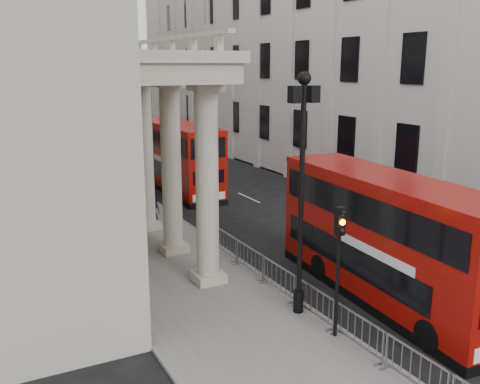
{
  "coord_description": "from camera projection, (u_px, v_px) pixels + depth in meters",
  "views": [
    {
      "loc": [
        -10.43,
        -10.57,
        8.62
      ],
      "look_at": [
        1.24,
        12.08,
        2.58
      ],
      "focal_mm": 40.0,
      "sensor_mm": 36.0,
      "label": 1
    }
  ],
  "objects": [
    {
      "name": "ground",
      "position": [
        390.0,
        365.0,
        15.78
      ],
      "size": [
        260.0,
        260.0,
        0.0
      ],
      "primitive_type": "plane",
      "color": "black",
      "rests_on": "ground"
    },
    {
      "name": "lamp_post_south",
      "position": [
        302.0,
        180.0,
        17.84
      ],
      "size": [
        1.05,
        0.44,
        8.32
      ],
      "color": "black",
      "rests_on": "sidewalk_west"
    },
    {
      "name": "kerb",
      "position": [
        120.0,
        178.0,
        41.69
      ],
      "size": [
        0.2,
        140.0,
        0.14
      ],
      "primitive_type": "cube",
      "color": "slate",
      "rests_on": "ground"
    },
    {
      "name": "pedestrian_c",
      "position": [
        153.0,
        209.0,
        29.51
      ],
      "size": [
        0.89,
        0.73,
        1.58
      ],
      "primitive_type": "imported",
      "rotation": [
        0.0,
        0.0,
        5.95
      ],
      "color": "black",
      "rests_on": "sidewalk_west"
    },
    {
      "name": "east_building",
      "position": [
        285.0,
        21.0,
        47.71
      ],
      "size": [
        8.0,
        55.0,
        25.0
      ],
      "primitive_type": "cube",
      "color": "beige",
      "rests_on": "ground"
    },
    {
      "name": "bus_far",
      "position": [
        177.0,
        155.0,
        37.49
      ],
      "size": [
        2.7,
        11.01,
        4.75
      ],
      "rotation": [
        0.0,
        0.0,
        -0.0
      ],
      "color": "#980C07",
      "rests_on": "ground"
    },
    {
      "name": "traffic_light",
      "position": [
        339.0,
        248.0,
        16.56
      ],
      "size": [
        0.28,
        0.33,
        4.3
      ],
      "color": "black",
      "rests_on": "sidewalk_west"
    },
    {
      "name": "crowd_barriers",
      "position": [
        335.0,
        316.0,
        17.4
      ],
      "size": [
        0.5,
        18.75,
        1.1
      ],
      "color": "gray",
      "rests_on": "sidewalk_west"
    },
    {
      "name": "pedestrian_a",
      "position": [
        121.0,
        208.0,
        29.45
      ],
      "size": [
        0.73,
        0.63,
        1.68
      ],
      "primitive_type": "imported",
      "rotation": [
        0.0,
        0.0,
        0.45
      ],
      "color": "black",
      "rests_on": "sidewalk_west"
    },
    {
      "name": "sidewalk_east",
      "position": [
        270.0,
        164.0,
        47.73
      ],
      "size": [
        3.0,
        140.0,
        0.12
      ],
      "primitive_type": "cube",
      "color": "slate",
      "rests_on": "ground"
    },
    {
      "name": "lamp_post_north",
      "position": [
        92.0,
        110.0,
        45.52
      ],
      "size": [
        1.05,
        0.44,
        8.32
      ],
      "color": "black",
      "rests_on": "sidewalk_west"
    },
    {
      "name": "pedestrian_b",
      "position": [
        131.0,
        232.0,
        25.21
      ],
      "size": [
        0.9,
        0.73,
        1.72
      ],
      "primitive_type": "imported",
      "rotation": [
        0.0,
        0.0,
        3.04
      ],
      "color": "black",
      "rests_on": "sidewalk_west"
    },
    {
      "name": "bus_near",
      "position": [
        386.0,
        236.0,
        19.81
      ],
      "size": [
        3.39,
        11.06,
        4.7
      ],
      "rotation": [
        0.0,
        0.0,
        -0.07
      ],
      "color": "#8F0B06",
      "rests_on": "ground"
    },
    {
      "name": "monument_column",
      "position": [
        57.0,
        23.0,
        94.34
      ],
      "size": [
        8.0,
        8.0,
        54.2
      ],
      "color": "#60605E",
      "rests_on": "ground"
    },
    {
      "name": "sidewalk_west",
      "position": [
        82.0,
        182.0,
        40.38
      ],
      "size": [
        6.0,
        140.0,
        0.12
      ],
      "primitive_type": "cube",
      "color": "slate",
      "rests_on": "ground"
    },
    {
      "name": "lamp_post_mid",
      "position": [
        151.0,
        130.0,
        31.68
      ],
      "size": [
        1.05,
        0.44,
        8.32
      ],
      "color": "black",
      "rests_on": "sidewalk_west"
    }
  ]
}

